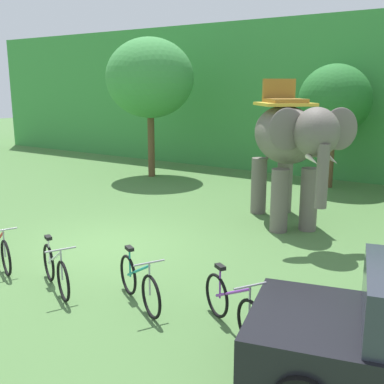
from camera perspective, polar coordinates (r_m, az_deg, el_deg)
The scene contains 9 objects.
ground_plane at distance 10.94m, azimuth -10.11°, elevation -6.57°, with size 80.00×80.00×0.00m, color #4C753D.
foliage_hedge at distance 22.24m, azimuth 14.98°, elevation 11.16°, with size 36.00×6.00×6.23m, color #3D8E42.
tree_right at distance 18.79m, azimuth -5.15°, elevation 13.62°, with size 3.43×3.43×5.43m.
tree_left at distance 17.34m, azimuth 16.99°, elevation 10.61°, with size 2.50×2.50×4.34m.
elephant at distance 12.27m, azimuth 11.73°, elevation 6.04°, with size 3.58×3.77×3.78m.
bike_red at distance 10.24m, azimuth -22.35°, elevation -6.45°, with size 1.60×0.77×0.92m.
bike_white at distance 8.82m, azimuth -16.30°, elevation -9.07°, with size 1.56×0.84×0.92m.
bike_teal at distance 7.98m, azimuth -6.49°, elevation -10.99°, with size 1.54×0.87×0.92m.
bike_purple at distance 7.19m, azimuth 4.97°, elevation -13.76°, with size 1.49×0.92×0.92m.
Camera 1 is at (7.21, -7.40, 3.60)m, focal length 43.76 mm.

